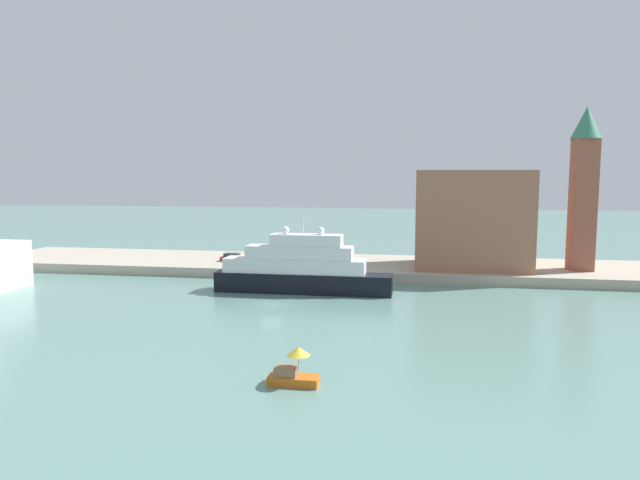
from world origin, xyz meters
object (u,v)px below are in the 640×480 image
(bell_tower, at_px, (584,182))
(harbor_building, at_px, (472,219))
(large_yacht, at_px, (301,269))
(mooring_bollard, at_px, (298,267))
(small_motorboat, at_px, (293,371))
(parked_car, at_px, (233,258))
(person_figure, at_px, (265,258))

(bell_tower, bearing_deg, harbor_building, -179.90)
(large_yacht, relative_size, mooring_bollard, 39.46)
(large_yacht, bearing_deg, small_motorboat, -79.24)
(large_yacht, distance_m, parked_car, 21.79)
(harbor_building, distance_m, mooring_bollard, 27.64)
(bell_tower, relative_size, parked_car, 5.98)
(small_motorboat, height_order, harbor_building, harbor_building)
(parked_car, bearing_deg, harbor_building, 0.38)
(parked_car, height_order, person_figure, person_figure)
(harbor_building, relative_size, parked_car, 4.21)
(large_yacht, bearing_deg, harbor_building, 34.73)
(harbor_building, bearing_deg, bell_tower, 0.10)
(small_motorboat, height_order, bell_tower, bell_tower)
(harbor_building, distance_m, bell_tower, 16.89)
(large_yacht, xyz_separation_m, small_motorboat, (6.39, -33.63, -2.06))
(large_yacht, xyz_separation_m, person_figure, (-9.02, 15.08, -0.82))
(parked_car, relative_size, mooring_bollard, 6.69)
(mooring_bollard, bearing_deg, harbor_building, 14.44)
(harbor_building, relative_size, mooring_bollard, 28.18)
(small_motorboat, bearing_deg, person_figure, 107.56)
(harbor_building, distance_m, parked_car, 38.81)
(small_motorboat, distance_m, person_figure, 51.10)
(bell_tower, bearing_deg, small_motorboat, -123.43)
(small_motorboat, xyz_separation_m, person_figure, (-15.41, 48.71, 1.24))
(mooring_bollard, bearing_deg, bell_tower, 9.10)
(parked_car, bearing_deg, person_figure, -9.17)
(person_figure, bearing_deg, small_motorboat, -72.44)
(harbor_building, height_order, bell_tower, bell_tower)
(large_yacht, distance_m, bell_tower, 44.11)
(large_yacht, bearing_deg, bell_tower, 22.49)
(harbor_building, relative_size, person_figure, 9.76)
(small_motorboat, relative_size, mooring_bollard, 6.33)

